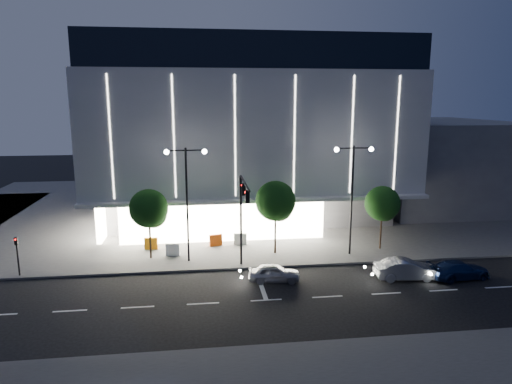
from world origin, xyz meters
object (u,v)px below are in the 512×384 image
object	(u,v)px
street_lamp_east	(352,184)
barrier_a	(151,244)
street_lamp_west	(187,188)
barrier_d	(240,239)
traffic_mast	(243,206)
ped_signal_far	(17,252)
barrier_c	(216,240)
tree_mid	(276,203)
tree_right	(382,205)
car_second	(406,269)
car_lead	(274,273)
tree_left	(149,211)
car_third	(459,270)
barrier_b	(173,250)

from	to	relation	value
street_lamp_east	barrier_a	distance (m)	17.34
street_lamp_west	barrier_d	distance (m)	7.72
traffic_mast	ped_signal_far	size ratio (longest dim) A/B	2.36
street_lamp_west	barrier_c	world-z (taller)	street_lamp_west
tree_mid	barrier_c	bearing A→B (deg)	153.11
street_lamp_east	traffic_mast	bearing A→B (deg)	-163.52
tree_mid	tree_right	bearing A→B (deg)	-0.00
street_lamp_east	car_second	size ratio (longest dim) A/B	2.05
traffic_mast	street_lamp_west	distance (m)	4.89
car_lead	barrier_a	size ratio (longest dim) A/B	3.28
tree_left	barrier_c	size ratio (longest dim) A/B	5.20
tree_right	car_second	bearing A→B (deg)	-96.22
street_lamp_west	car_second	xyz separation A→B (m)	(15.33, -5.32, -5.23)
traffic_mast	barrier_a	xyz separation A→B (m)	(-7.19, 5.87, -4.38)
ped_signal_far	car_third	distance (m)	31.45
street_lamp_west	car_lead	size ratio (longest dim) A/B	2.49
car_second	barrier_b	world-z (taller)	car_second
street_lamp_west	tree_mid	bearing A→B (deg)	8.26
tree_left	car_third	world-z (taller)	tree_left
car_second	street_lamp_west	bearing A→B (deg)	75.62
tree_mid	barrier_c	size ratio (longest dim) A/B	5.59
barrier_d	ped_signal_far	bearing A→B (deg)	-153.44
street_lamp_west	barrier_a	distance (m)	6.97
barrier_a	barrier_b	bearing A→B (deg)	-40.07
tree_right	tree_left	bearing A→B (deg)	180.00
street_lamp_east	tree_mid	xyz separation A→B (m)	(-5.97, 1.02, -1.62)
car_lead	barrier_d	xyz separation A→B (m)	(-1.63, 8.07, 0.04)
car_lead	barrier_d	world-z (taller)	car_lead
street_lamp_west	tree_mid	distance (m)	7.28
tree_left	barrier_d	size ratio (longest dim) A/B	5.20
street_lamp_west	tree_mid	world-z (taller)	street_lamp_west
tree_left	car_lead	distance (m)	11.10
barrier_c	barrier_b	bearing A→B (deg)	-162.90
tree_right	street_lamp_east	bearing A→B (deg)	-161.37
tree_right	car_lead	bearing A→B (deg)	-150.95
street_lamp_west	tree_left	size ratio (longest dim) A/B	1.57
tree_mid	barrier_a	world-z (taller)	tree_mid
ped_signal_far	barrier_c	xyz separation A→B (m)	(14.24, 4.95, -1.24)
barrier_d	tree_left	bearing A→B (deg)	-151.70
ped_signal_far	street_lamp_west	bearing A→B (deg)	7.13
street_lamp_east	car_second	bearing A→B (deg)	-66.32
street_lamp_west	barrier_b	xyz separation A→B (m)	(-1.30, 1.37, -5.31)
street_lamp_west	traffic_mast	bearing A→B (deg)	-33.65
car_third	tree_right	bearing A→B (deg)	18.66
ped_signal_far	barrier_d	xyz separation A→B (m)	(16.37, 5.02, -1.24)
tree_mid	barrier_a	size ratio (longest dim) A/B	5.59
street_lamp_east	car_third	size ratio (longest dim) A/B	2.03
ped_signal_far	tree_mid	xyz separation A→B (m)	(19.03, 2.52, 2.45)
traffic_mast	street_lamp_west	bearing A→B (deg)	146.35
tree_mid	barrier_b	size ratio (longest dim) A/B	5.59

